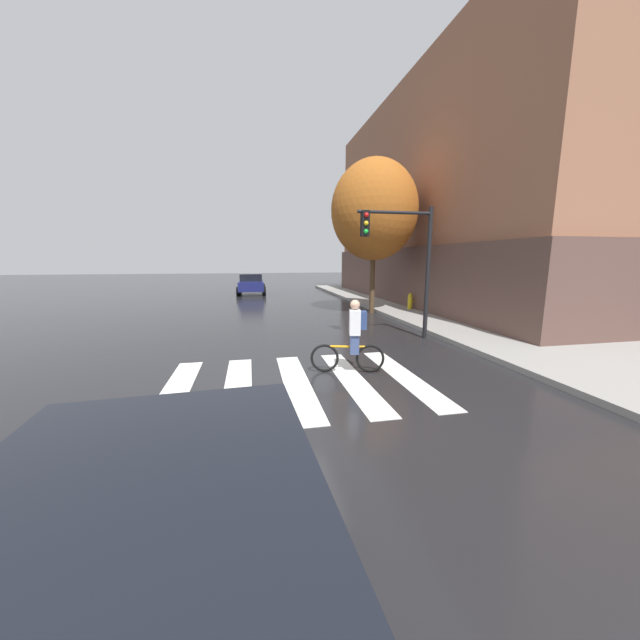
{
  "coord_description": "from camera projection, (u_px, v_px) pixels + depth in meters",
  "views": [
    {
      "loc": [
        -0.51,
        -6.85,
        2.58
      ],
      "look_at": [
        1.25,
        1.84,
        1.01
      ],
      "focal_mm": 19.3,
      "sensor_mm": 36.0,
      "label": 1
    }
  ],
  "objects": [
    {
      "name": "corner_building",
      "position": [
        526.0,
        204.0,
        20.83
      ],
      "size": [
        17.27,
        21.63,
        11.83
      ],
      "color": "brown",
      "rests_on": "ground"
    },
    {
      "name": "fire_hydrant",
      "position": [
        410.0,
        301.0,
        17.05
      ],
      "size": [
        0.33,
        0.22,
        0.78
      ],
      "color": "gold",
      "rests_on": "sidewalk"
    },
    {
      "name": "crosswalk_stripes",
      "position": [
        297.0,
        383.0,
        7.24
      ],
      "size": [
        5.37,
        3.93,
        0.01
      ],
      "color": "silver",
      "rests_on": "ground"
    },
    {
      "name": "street_tree_near",
      "position": [
        374.0,
        210.0,
        16.02
      ],
      "size": [
        4.02,
        4.02,
        7.16
      ],
      "color": "#4C3823",
      "rests_on": "ground"
    },
    {
      "name": "sedan_near",
      "position": [
        157.0,
        604.0,
        1.79
      ],
      "size": [
        2.36,
        4.69,
        1.59
      ],
      "color": "maroon",
      "rests_on": "ground"
    },
    {
      "name": "sedan_mid",
      "position": [
        251.0,
        283.0,
        25.92
      ],
      "size": [
        2.16,
        4.46,
        1.53
      ],
      "color": "navy",
      "rests_on": "ground"
    },
    {
      "name": "ground_plane",
      "position": [
        279.0,
        385.0,
        7.16
      ],
      "size": [
        120.0,
        120.0,
        0.0
      ],
      "primitive_type": "plane",
      "color": "black"
    },
    {
      "name": "traffic_light_near",
      "position": [
        405.0,
        250.0,
        10.79
      ],
      "size": [
        2.47,
        0.28,
        4.2
      ],
      "color": "black",
      "rests_on": "ground"
    },
    {
      "name": "cyclist",
      "position": [
        353.0,
        337.0,
        7.84
      ],
      "size": [
        1.68,
        0.47,
        1.69
      ],
      "color": "black",
      "rests_on": "ground"
    },
    {
      "name": "sidewalk",
      "position": [
        619.0,
        358.0,
        8.86
      ],
      "size": [
        6.5,
        50.0,
        0.15
      ],
      "primitive_type": "cube",
      "color": "gray",
      "rests_on": "ground"
    }
  ]
}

